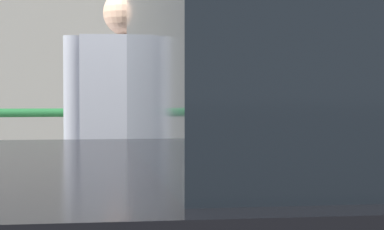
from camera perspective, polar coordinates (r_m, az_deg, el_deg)
The scene contains 4 objects.
parking_meter at distance 3.57m, azimuth 6.08°, elevation -0.46°, with size 0.15×0.16×1.47m.
pedestrian_at_meter at distance 3.57m, azimuth -5.15°, elevation -1.75°, with size 0.65×0.45×1.65m.
background_railing at distance 5.23m, azimuth -1.15°, elevation -2.73°, with size 24.06×0.06×1.05m.
backdrop_wall at distance 8.61m, azimuth -4.38°, elevation 3.67°, with size 32.00×0.50×3.18m, color gray.
Camera 1 is at (-0.74, -2.99, 1.30)m, focal length 68.28 mm.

